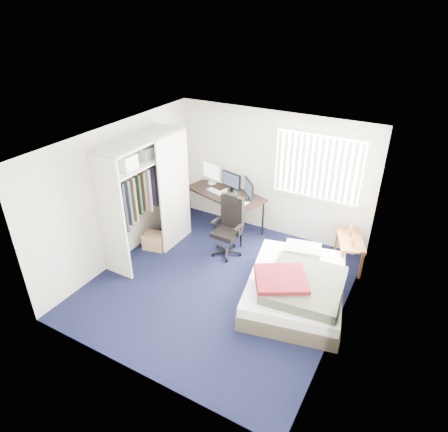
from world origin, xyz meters
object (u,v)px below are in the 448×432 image
object	(u,v)px
nightstand	(350,242)
bed	(296,286)
desk	(226,191)
office_chair	(229,232)

from	to	relation	value
nightstand	bed	xyz separation A→B (m)	(-0.48, -1.37, -0.22)
desk	bed	world-z (taller)	desk
desk	office_chair	xyz separation A→B (m)	(0.50, -0.81, -0.38)
office_chair	nightstand	world-z (taller)	office_chair
desk	office_chair	size ratio (longest dim) A/B	1.53
office_chair	bed	size ratio (longest dim) A/B	0.52
office_chair	nightstand	xyz separation A→B (m)	(2.09, 0.67, 0.05)
desk	bed	xyz separation A→B (m)	(2.11, -1.51, -0.55)
desk	nightstand	size ratio (longest dim) A/B	1.94
bed	nightstand	bearing A→B (deg)	70.67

